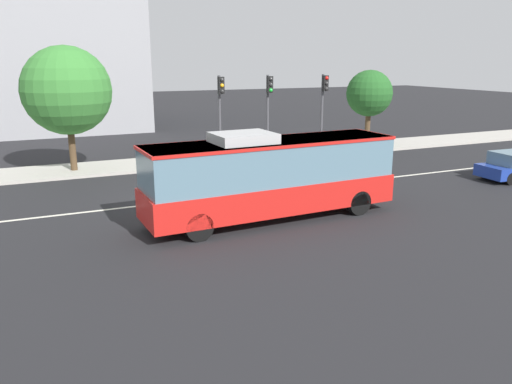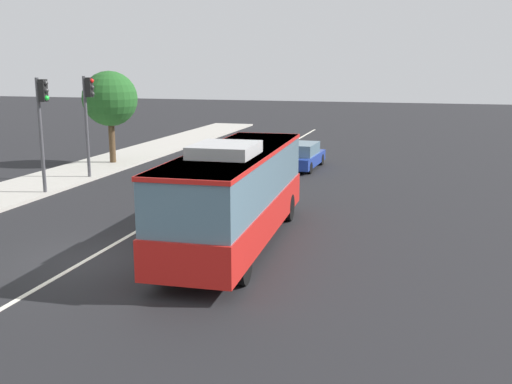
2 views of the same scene
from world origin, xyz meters
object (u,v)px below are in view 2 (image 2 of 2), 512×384
at_px(transit_bus, 236,190).
at_px(street_tree_kerbside_centre, 110,99).
at_px(traffic_light_mid_block, 88,109).
at_px(sedan_blue, 301,156).
at_px(traffic_light_far_corner, 42,116).

relative_size(transit_bus, street_tree_kerbside_centre, 1.86).
bearing_deg(traffic_light_mid_block, street_tree_kerbside_centre, 104.89).
height_order(sedan_blue, traffic_light_mid_block, traffic_light_mid_block).
bearing_deg(street_tree_kerbside_centre, traffic_light_far_corner, -170.49).
bearing_deg(transit_bus, traffic_light_mid_block, 47.99).
bearing_deg(sedan_blue, traffic_light_mid_block, 124.56).
height_order(transit_bus, sedan_blue, transit_bus).
distance_m(sedan_blue, street_tree_kerbside_centre, 11.48).
bearing_deg(street_tree_kerbside_centre, transit_bus, -137.99).
bearing_deg(street_tree_kerbside_centre, traffic_light_mid_block, -163.77).
relative_size(sedan_blue, traffic_light_far_corner, 0.88).
xyz_separation_m(traffic_light_mid_block, street_tree_kerbside_centre, (4.43, 1.29, 0.25)).
bearing_deg(transit_bus, sedan_blue, 0.89).
distance_m(sedan_blue, traffic_light_mid_block, 11.75).
bearing_deg(traffic_light_far_corner, street_tree_kerbside_centre, 99.50).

